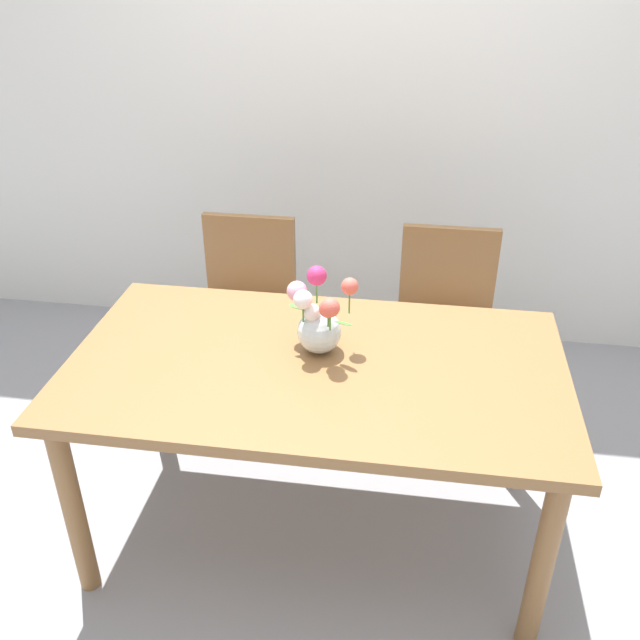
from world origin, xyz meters
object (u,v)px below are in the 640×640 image
(chair_left, at_px, (246,302))
(chair_right, at_px, (445,316))
(dining_table, at_px, (316,385))
(flower_vase, at_px, (319,319))

(chair_left, distance_m, chair_right, 0.90)
(dining_table, bearing_deg, flower_vase, 91.08)
(chair_left, xyz_separation_m, chair_right, (0.90, 0.00, 0.00))
(dining_table, relative_size, flower_vase, 6.16)
(chair_left, relative_size, flower_vase, 3.34)
(chair_left, height_order, flower_vase, flower_vase)
(flower_vase, bearing_deg, chair_left, 121.62)
(flower_vase, bearing_deg, chair_right, 58.21)
(dining_table, xyz_separation_m, chair_left, (-0.45, 0.81, -0.15))
(chair_left, bearing_deg, dining_table, 119.16)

